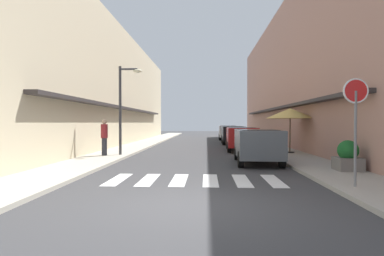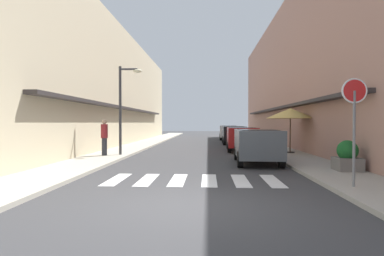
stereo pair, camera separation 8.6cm
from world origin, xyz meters
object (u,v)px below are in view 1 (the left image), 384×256
(parked_car_mid, at_px, (241,136))
(planter_corner, at_px, (348,157))
(pedestrian_walking_near, at_px, (104,136))
(parked_car_distant, at_px, (228,131))
(parked_car_near, at_px, (257,142))
(round_street_sign, at_px, (356,104))
(street_lamp, at_px, (124,100))
(cafe_umbrella, at_px, (290,113))
(parked_car_far, at_px, (233,133))

(parked_car_mid, relative_size, planter_corner, 4.29)
(planter_corner, bearing_deg, parked_car_mid, 106.45)
(pedestrian_walking_near, bearing_deg, planter_corner, 17.89)
(parked_car_mid, xyz_separation_m, pedestrian_walking_near, (-7.28, -4.40, 0.15))
(parked_car_distant, bearing_deg, parked_car_near, -90.00)
(parked_car_near, bearing_deg, parked_car_mid, 90.00)
(parked_car_distant, distance_m, round_street_sign, 25.00)
(planter_corner, bearing_deg, pedestrian_walking_near, 154.89)
(street_lamp, bearing_deg, round_street_sign, -45.02)
(round_street_sign, distance_m, planter_corner, 3.49)
(parked_car_mid, distance_m, parked_car_distant, 12.96)
(parked_car_mid, relative_size, cafe_umbrella, 1.71)
(parked_car_near, xyz_separation_m, pedestrian_walking_near, (-7.28, 2.03, 0.15))
(parked_car_far, height_order, cafe_umbrella, cafe_umbrella)
(parked_car_far, distance_m, round_street_sign, 18.54)
(street_lamp, distance_m, pedestrian_walking_near, 2.13)
(round_street_sign, height_order, cafe_umbrella, round_street_sign)
(parked_car_far, height_order, round_street_sign, round_street_sign)
(parked_car_far, relative_size, pedestrian_walking_near, 2.45)
(cafe_umbrella, bearing_deg, pedestrian_walking_near, -168.82)
(parked_car_far, distance_m, parked_car_distant, 6.49)
(parked_car_far, bearing_deg, street_lamp, -121.55)
(pedestrian_walking_near, bearing_deg, parked_car_mid, 74.13)
(street_lamp, bearing_deg, parked_car_distant, 69.29)
(parked_car_mid, relative_size, pedestrian_walking_near, 2.47)
(parked_car_far, bearing_deg, cafe_umbrella, -75.17)
(parked_car_mid, height_order, parked_car_distant, same)
(round_street_sign, bearing_deg, parked_car_far, 95.05)
(parked_car_near, relative_size, street_lamp, 0.88)
(pedestrian_walking_near, bearing_deg, cafe_umbrella, 54.18)
(parked_car_near, distance_m, cafe_umbrella, 4.78)
(cafe_umbrella, bearing_deg, round_street_sign, -94.49)
(parked_car_mid, bearing_deg, parked_car_distant, 90.00)
(street_lamp, xyz_separation_m, pedestrian_walking_near, (-0.90, -0.46, -1.87))
(parked_car_near, relative_size, parked_car_distant, 1.00)
(parked_car_distant, xyz_separation_m, round_street_sign, (1.63, -24.91, 1.33))
(round_street_sign, distance_m, street_lamp, 11.36)
(cafe_umbrella, bearing_deg, parked_car_far, 104.83)
(parked_car_far, height_order, planter_corner, parked_car_far)
(parked_car_near, distance_m, planter_corner, 3.77)
(parked_car_near, relative_size, round_street_sign, 1.43)
(parked_car_distant, bearing_deg, parked_car_mid, -90.00)
(round_street_sign, bearing_deg, parked_car_distant, 93.74)
(cafe_umbrella, distance_m, planter_corner, 6.79)
(parked_car_distant, xyz_separation_m, planter_corner, (2.68, -22.02, -0.33))
(street_lamp, height_order, pedestrian_walking_near, street_lamp)
(planter_corner, relative_size, pedestrian_walking_near, 0.58)
(round_street_sign, relative_size, street_lamp, 0.61)
(parked_car_distant, relative_size, planter_corner, 3.83)
(parked_car_distant, xyz_separation_m, cafe_umbrella, (2.37, -15.45, 1.34))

